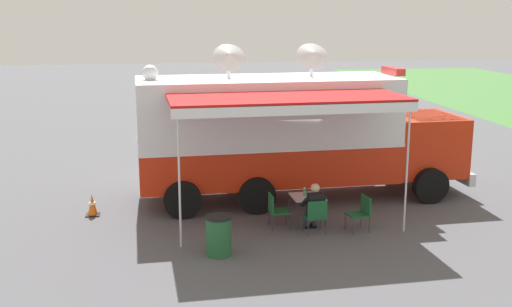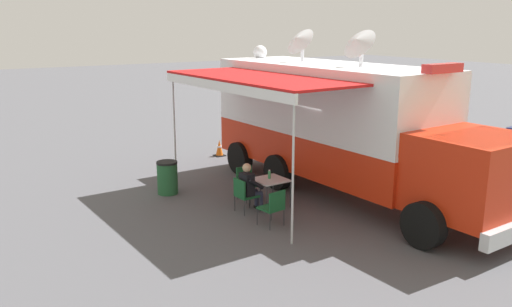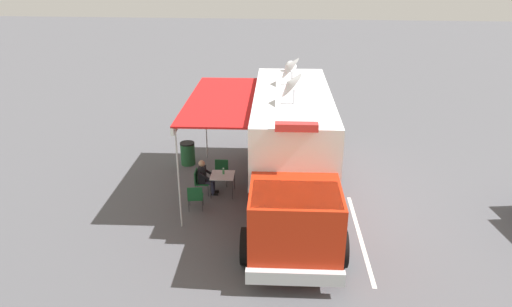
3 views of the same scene
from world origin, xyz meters
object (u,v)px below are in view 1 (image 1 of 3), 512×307
Objects in this scene: folding_chair_at_table at (316,214)px; folding_chair_beside_table at (276,208)px; seated_responder at (314,206)px; trash_bin at (219,235)px; command_truck at (293,132)px; folding_table at (307,198)px; traffic_cone at (92,205)px; water_bottle at (304,192)px; folding_chair_spare_by_truck at (361,211)px; car_behind_truck at (294,118)px.

folding_chair_beside_table is at bearing -125.44° from folding_chair_at_table.
folding_chair_beside_table is 0.98m from seated_responder.
folding_chair_beside_table is 2.24m from trash_bin.
seated_responder is (2.91, -0.09, -1.30)m from command_truck.
folding_table reaches higher than traffic_cone.
seated_responder is at bearing 7.76° from water_bottle.
folding_chair_spare_by_truck is (-0.10, 1.17, 0.00)m from folding_chair_at_table.
trash_bin is 0.21× the size of car_behind_truck.
folding_table is at bearing 74.52° from traffic_cone.
folding_chair_spare_by_truck reaches higher than traffic_cone.
car_behind_truck is (-10.95, 2.10, 0.05)m from water_bottle.
water_bottle is 0.26× the size of folding_chair_spare_by_truck.
seated_responder reaches higher than trash_bin.
folding_chair_spare_by_truck is at bearing 85.54° from seated_responder.
trash_bin is (4.07, -2.53, -1.49)m from command_truck.
folding_chair_beside_table is (0.18, -0.85, -0.16)m from folding_table.
command_truck reaches higher than water_bottle.
folding_chair_at_table is (3.10, -0.08, -1.43)m from command_truck.
command_truck is 11.01× the size of folding_chair_at_table.
seated_responder is 2.16× the size of traffic_cone.
trash_bin is (1.77, -2.42, -0.22)m from folding_table.
folding_chair_beside_table is at bearing -75.15° from water_bottle.
folding_chair_beside_table reaches higher than folding_table.
command_truck is 8.95m from car_behind_truck.
car_behind_truck is at bearing 141.62° from traffic_cone.
folding_chair_spare_by_truck is at bearing 71.59° from traffic_cone.
folding_chair_spare_by_truck is 0.20× the size of car_behind_truck.
traffic_cone is (0.79, -5.58, -1.67)m from command_truck.
folding_chair_at_table is at bearing 6.53° from water_bottle.
folding_chair_at_table is 0.70× the size of seated_responder.
seated_responder is 2.71m from trash_bin.
command_truck is 5.02m from trash_bin.
folding_chair_spare_by_truck is at bearing -4.08° from car_behind_truck.
folding_chair_at_table reaches higher than folding_table.
traffic_cone is at bearing -105.48° from folding_table.
water_bottle is 2.98m from trash_bin.
trash_bin reaches higher than folding_chair_spare_by_truck.
command_truck is 10.53× the size of trash_bin.
folding_chair_spare_by_truck is at bearing 59.45° from folding_table.
command_truck is at bearing 148.17° from trash_bin.
water_bottle is at bearing -119.99° from folding_chair_spare_by_truck.
folding_chair_beside_table is 2.11m from folding_chair_spare_by_truck.
car_behind_truck is (-11.68, 0.83, 0.37)m from folding_chair_spare_by_truck.
water_bottle is 0.26× the size of folding_chair_at_table.
water_bottle is (-0.03, -0.07, 0.16)m from folding_table.
water_bottle is at bearing 127.37° from trash_bin.
water_bottle is 1.49m from folding_chair_spare_by_truck.
water_bottle is 0.26× the size of folding_chair_beside_table.
water_bottle is at bearing 104.85° from folding_chair_beside_table.
folding_chair_at_table reaches higher than traffic_cone.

